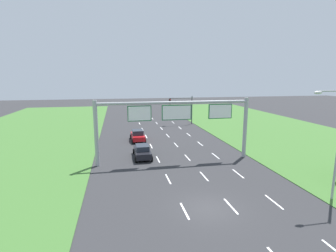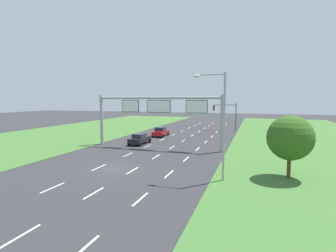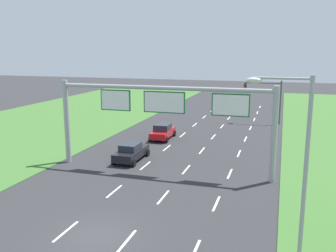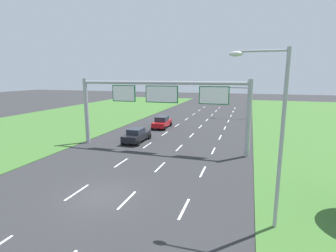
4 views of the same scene
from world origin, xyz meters
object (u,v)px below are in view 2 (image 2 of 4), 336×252
(traffic_light_mast, at_px, (226,112))
(car_lead_silver, at_px, (140,139))
(roadside_tree_near, at_px, (290,138))
(sign_gantry, at_px, (158,111))
(street_lamp, at_px, (219,117))
(car_near_red, at_px, (161,132))

(traffic_light_mast, bearing_deg, car_lead_silver, -116.05)
(car_lead_silver, distance_m, roadside_tree_near, 21.63)
(sign_gantry, xyz_separation_m, street_lamp, (9.33, -11.54, 0.14))
(roadside_tree_near, bearing_deg, traffic_light_mast, 104.59)
(car_lead_silver, bearing_deg, roadside_tree_near, -31.33)
(street_lamp, bearing_deg, car_near_red, 120.29)
(car_lead_silver, relative_size, traffic_light_mast, 0.79)
(sign_gantry, height_order, roadside_tree_near, sign_gantry)
(car_near_red, distance_m, street_lamp, 25.75)
(car_lead_silver, xyz_separation_m, street_lamp, (12.95, -13.49, 4.30))
(car_lead_silver, relative_size, street_lamp, 0.52)
(car_near_red, height_order, car_lead_silver, car_near_red)
(car_near_red, relative_size, car_lead_silver, 0.99)
(sign_gantry, xyz_separation_m, traffic_light_mast, (6.44, 22.54, -1.07))
(car_lead_silver, xyz_separation_m, sign_gantry, (3.63, -1.95, 4.17))
(car_lead_silver, bearing_deg, street_lamp, -46.12)
(sign_gantry, distance_m, street_lamp, 14.84)
(car_near_red, distance_m, sign_gantry, 11.70)
(traffic_light_mast, relative_size, street_lamp, 0.66)
(traffic_light_mast, distance_m, roadside_tree_near, 32.83)
(car_near_red, distance_m, roadside_tree_near, 26.87)
(car_near_red, relative_size, roadside_tree_near, 0.84)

